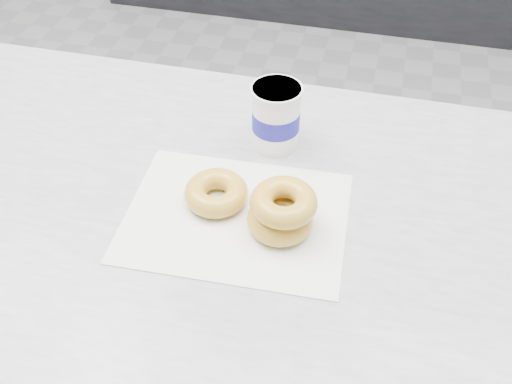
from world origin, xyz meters
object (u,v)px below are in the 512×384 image
coffee_cup (276,116)px  donut_single (216,193)px  counter (131,334)px  donut_stack (282,211)px

coffee_cup → donut_single: bearing=-113.9°
counter → donut_stack: bearing=-3.5°
coffee_cup → donut_stack: bearing=-79.4°
counter → donut_single: (0.22, 0.01, 0.47)m
donut_single → donut_stack: 0.12m
counter → coffee_cup: (0.27, 0.18, 0.51)m
donut_single → donut_stack: size_ratio=0.82×
donut_single → counter: bearing=-177.1°
counter → donut_stack: 0.59m
donut_stack → coffee_cup: size_ratio=1.06×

